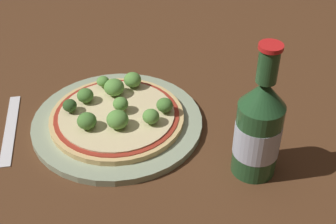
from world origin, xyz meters
The scene contains 15 objects.
ground_plane centered at (0.00, 0.00, 0.00)m, with size 3.00×3.00×0.00m, color #4C2D19.
plate centered at (0.02, 0.01, 0.01)m, with size 0.29×0.29×0.01m.
pizza centered at (0.02, 0.01, 0.02)m, with size 0.23×0.23×0.01m.
broccoli_floret_0 centered at (0.00, 0.06, 0.04)m, with size 0.04×0.04×0.03m.
broccoli_floret_1 centered at (-0.03, 0.08, 0.04)m, with size 0.02×0.02×0.02m.
broccoli_floret_2 centered at (-0.06, 0.00, 0.04)m, with size 0.02×0.02×0.02m.
broccoli_floret_3 centered at (-0.04, 0.03, 0.04)m, with size 0.03×0.03×0.03m.
broccoli_floret_4 centered at (-0.02, -0.04, 0.04)m, with size 0.03×0.03×0.03m.
broccoli_floret_5 centered at (0.03, -0.03, 0.04)m, with size 0.04×0.04×0.03m.
broccoli_floret_6 centered at (0.03, 0.09, 0.04)m, with size 0.03×0.03×0.03m.
broccoli_floret_7 centered at (0.09, 0.02, 0.04)m, with size 0.03×0.03×0.03m.
broccoli_floret_8 centered at (0.08, -0.01, 0.04)m, with size 0.03×0.03×0.03m.
broccoli_floret_9 centered at (0.02, 0.01, 0.04)m, with size 0.03×0.03×0.03m.
beer_bottle centered at (0.24, -0.07, 0.08)m, with size 0.07×0.07×0.22m.
fork centered at (-0.16, -0.03, 0.00)m, with size 0.07×0.18×0.00m.
Camera 1 is at (0.19, -0.60, 0.50)m, focal length 50.00 mm.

